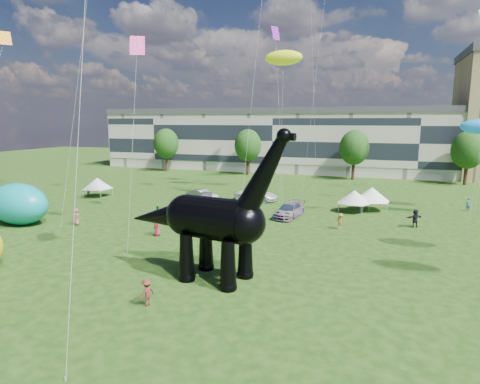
% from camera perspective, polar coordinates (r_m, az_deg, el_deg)
% --- Properties ---
extents(ground, '(220.00, 220.00, 0.00)m').
position_cam_1_polar(ground, '(26.94, -10.15, -13.16)').
color(ground, '#16330C').
rests_on(ground, ground).
extents(terrace_row, '(78.00, 11.00, 12.00)m').
position_cam_1_polar(terrace_row, '(86.03, 5.56, 7.06)').
color(terrace_row, beige).
rests_on(terrace_row, ground).
extents(tree_far_left, '(5.20, 5.20, 9.44)m').
position_cam_1_polar(tree_far_left, '(85.78, -10.47, 7.13)').
color(tree_far_left, '#382314').
rests_on(tree_far_left, ground).
extents(tree_mid_left, '(5.20, 5.20, 9.44)m').
position_cam_1_polar(tree_mid_left, '(78.46, 1.12, 7.02)').
color(tree_mid_left, '#382314').
rests_on(tree_mid_left, ground).
extents(tree_mid_right, '(5.20, 5.20, 9.44)m').
position_cam_1_polar(tree_mid_right, '(74.71, 15.95, 6.48)').
color(tree_mid_right, '#382314').
rests_on(tree_mid_right, ground).
extents(tree_far_right, '(5.20, 5.20, 9.44)m').
position_cam_1_polar(tree_far_right, '(75.81, 29.71, 5.59)').
color(tree_far_right, '#382314').
rests_on(tree_far_right, ground).
extents(dinosaur_sculpture, '(12.96, 4.35, 10.55)m').
position_cam_1_polar(dinosaur_sculpture, '(26.95, -4.48, -4.07)').
color(dinosaur_sculpture, black).
rests_on(dinosaur_sculpture, ground).
extents(car_silver, '(3.26, 5.11, 1.62)m').
position_cam_1_polar(car_silver, '(51.19, -4.89, -0.89)').
color(car_silver, '#BBBCC0').
rests_on(car_silver, ground).
extents(car_grey, '(4.98, 2.94, 1.55)m').
position_cam_1_polar(car_grey, '(53.06, -5.31, -0.54)').
color(car_grey, slate).
rests_on(car_grey, ground).
extents(car_white, '(5.94, 3.19, 1.58)m').
position_cam_1_polar(car_white, '(53.44, 2.35, -0.41)').
color(car_white, white).
rests_on(car_white, ground).
extents(car_dark, '(2.97, 5.61, 1.55)m').
position_cam_1_polar(car_dark, '(44.68, 7.00, -2.61)').
color(car_dark, '#595960').
rests_on(car_dark, ground).
extents(gazebo_near, '(4.50, 4.50, 2.59)m').
position_cam_1_polar(gazebo_near, '(48.56, 15.95, -0.64)').
color(gazebo_near, silver).
rests_on(gazebo_near, ground).
extents(gazebo_far, '(4.74, 4.74, 2.80)m').
position_cam_1_polar(gazebo_far, '(49.89, 18.24, -0.30)').
color(gazebo_far, white).
rests_on(gazebo_far, ground).
extents(gazebo_left, '(4.05, 4.05, 2.67)m').
position_cam_1_polar(gazebo_left, '(59.63, -19.62, 1.17)').
color(gazebo_left, silver).
rests_on(gazebo_left, ground).
extents(inflatable_teal, '(7.10, 4.70, 4.28)m').
position_cam_1_polar(inflatable_teal, '(46.97, -28.93, -1.49)').
color(inflatable_teal, '#0C979B').
rests_on(inflatable_teal, ground).
extents(visitors, '(49.26, 37.27, 1.89)m').
position_cam_1_polar(visitors, '(41.79, 0.40, -3.28)').
color(visitors, maroon).
rests_on(visitors, ground).
extents(kites, '(58.49, 48.34, 28.05)m').
position_cam_1_polar(kites, '(48.37, 18.83, 19.83)').
color(kites, '#F75610').
rests_on(kites, ground).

